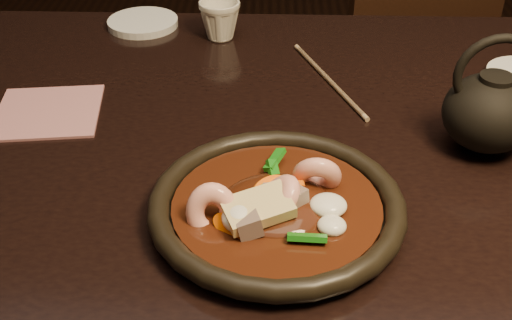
{
  "coord_description": "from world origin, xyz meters",
  "views": [
    {
      "loc": [
        -0.1,
        -0.73,
        1.22
      ],
      "look_at": [
        -0.12,
        -0.12,
        0.8
      ],
      "focal_mm": 45.0,
      "sensor_mm": 36.0,
      "label": 1
    }
  ],
  "objects_px": {
    "chair": "(391,99)",
    "plate": "(277,207)",
    "tea_cup": "(220,19)",
    "table": "(345,188)",
    "teapot": "(490,109)"
  },
  "relations": [
    {
      "from": "chair",
      "to": "plate",
      "type": "height_order",
      "value": "chair"
    },
    {
      "from": "plate",
      "to": "tea_cup",
      "type": "distance_m",
      "value": 0.51
    },
    {
      "from": "table",
      "to": "plate",
      "type": "height_order",
      "value": "plate"
    },
    {
      "from": "plate",
      "to": "tea_cup",
      "type": "height_order",
      "value": "tea_cup"
    },
    {
      "from": "chair",
      "to": "plate",
      "type": "bearing_deg",
      "value": 54.84
    },
    {
      "from": "chair",
      "to": "tea_cup",
      "type": "height_order",
      "value": "tea_cup"
    },
    {
      "from": "tea_cup",
      "to": "teapot",
      "type": "height_order",
      "value": "teapot"
    },
    {
      "from": "table",
      "to": "chair",
      "type": "relative_size",
      "value": 2.04
    },
    {
      "from": "table",
      "to": "teapot",
      "type": "xyz_separation_m",
      "value": [
        0.17,
        -0.01,
        0.14
      ]
    },
    {
      "from": "tea_cup",
      "to": "teapot",
      "type": "bearing_deg",
      "value": -42.4
    },
    {
      "from": "table",
      "to": "chair",
      "type": "height_order",
      "value": "chair"
    },
    {
      "from": "plate",
      "to": "teapot",
      "type": "relative_size",
      "value": 1.84
    },
    {
      "from": "table",
      "to": "plate",
      "type": "relative_size",
      "value": 5.46
    },
    {
      "from": "table",
      "to": "tea_cup",
      "type": "bearing_deg",
      "value": 120.86
    },
    {
      "from": "plate",
      "to": "teapot",
      "type": "xyz_separation_m",
      "value": [
        0.27,
        0.15,
        0.04
      ]
    }
  ]
}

